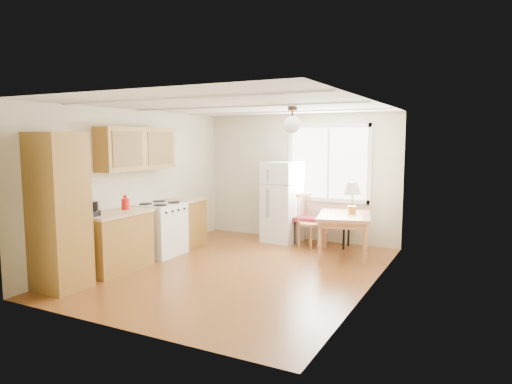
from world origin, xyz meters
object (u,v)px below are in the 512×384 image
Objects in this scene: bench at (322,221)px; dining_table at (344,220)px; chair at (307,217)px; refrigerator at (282,202)px.

dining_table is at bearing -48.66° from bench.
dining_table is 0.87m from chair.
dining_table is 1.34× the size of chair.
bench is 0.84m from dining_table.
refrigerator is 1.50m from dining_table.
chair is (-0.21, -0.23, 0.09)m from bench.
bench is 1.20× the size of chair.
dining_table reaches higher than bench.
chair is (0.59, -0.19, -0.22)m from refrigerator.
refrigerator is 1.32× the size of bench.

